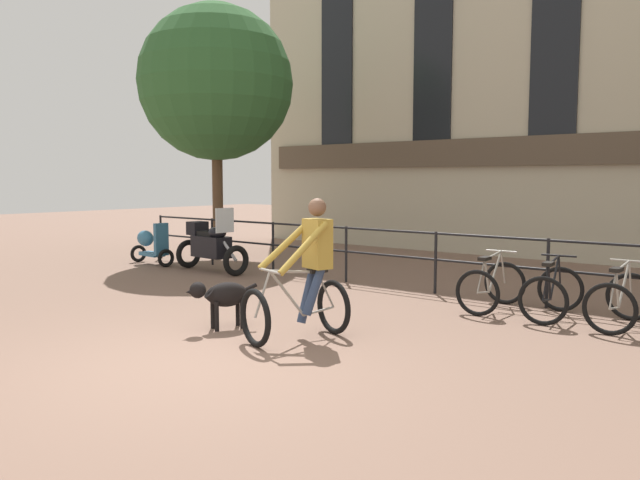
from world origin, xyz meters
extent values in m
plane|color=#7A5B4C|center=(0.00, 0.00, 0.00)|extent=(60.00, 60.00, 0.00)
cylinder|color=black|center=(-7.50, 5.20, 0.53)|extent=(0.05, 0.05, 1.05)
cylinder|color=black|center=(-5.62, 5.20, 0.53)|extent=(0.05, 0.05, 1.05)
cylinder|color=black|center=(-3.75, 5.20, 0.53)|extent=(0.05, 0.05, 1.05)
cylinder|color=black|center=(-1.88, 5.20, 0.53)|extent=(0.05, 0.05, 1.05)
cylinder|color=black|center=(0.00, 5.20, 0.53)|extent=(0.05, 0.05, 1.05)
cylinder|color=black|center=(1.88, 5.20, 0.53)|extent=(0.05, 0.05, 1.05)
cylinder|color=black|center=(0.00, 5.20, 1.02)|extent=(15.00, 0.04, 0.04)
cylinder|color=black|center=(0.00, 5.20, 0.58)|extent=(15.00, 0.04, 0.04)
cube|color=#BCB299|center=(0.00, 11.00, 5.38)|extent=(18.00, 0.60, 10.76)
cube|color=brown|center=(0.00, 10.64, 2.60)|extent=(17.10, 0.12, 0.70)
cube|color=black|center=(-6.30, 10.67, 5.92)|extent=(1.10, 0.06, 6.03)
cube|color=black|center=(-3.15, 10.67, 5.92)|extent=(1.10, 0.06, 6.03)
cube|color=black|center=(0.00, 10.67, 5.92)|extent=(1.10, 0.06, 6.03)
torus|color=black|center=(0.03, 0.89, 0.34)|extent=(0.67, 0.27, 0.68)
torus|color=black|center=(0.35, 1.94, 0.34)|extent=(0.67, 0.27, 0.68)
cylinder|color=#9E998E|center=(0.16, 1.30, 0.58)|extent=(0.18, 0.48, 0.60)
cylinder|color=#9E998E|center=(0.25, 1.61, 0.54)|extent=(0.10, 0.23, 0.52)
cylinder|color=#9E998E|center=(0.18, 1.39, 0.83)|extent=(0.23, 0.64, 0.10)
cylinder|color=#9E998E|center=(0.29, 1.73, 0.31)|extent=(0.16, 0.43, 0.08)
cylinder|color=#9E998E|center=(0.32, 1.83, 0.57)|extent=(0.10, 0.26, 0.47)
cylinder|color=#9E998E|center=(0.06, 0.98, 0.60)|extent=(0.09, 0.22, 0.54)
cylinder|color=#9E998E|center=(0.09, 1.08, 0.87)|extent=(0.47, 0.17, 0.03)
cube|color=black|center=(0.28, 1.71, 0.82)|extent=(0.19, 0.26, 0.05)
cube|color=#AD8933|center=(0.28, 1.71, 1.15)|extent=(0.41, 0.32, 0.60)
sphere|color=brown|center=(0.28, 1.71, 1.59)|extent=(0.22, 0.22, 0.22)
cylinder|color=#AD8933|center=(-0.02, 1.46, 1.14)|extent=(0.34, 0.69, 0.60)
cylinder|color=#AD8933|center=(0.39, 1.33, 1.14)|extent=(0.23, 0.71, 0.60)
cylinder|color=navy|center=(0.19, 1.64, 0.52)|extent=(0.17, 0.32, 0.69)
cylinder|color=navy|center=(0.32, 1.59, 0.58)|extent=(0.22, 0.32, 0.58)
ellipsoid|color=black|center=(-0.89, 1.30, 0.45)|extent=(0.47, 0.60, 0.32)
cylinder|color=black|center=(-0.98, 1.11, 0.47)|extent=(0.23, 0.23, 0.18)
sphere|color=black|center=(-1.05, 0.95, 0.53)|extent=(0.21, 0.21, 0.21)
cone|color=black|center=(-1.08, 0.86, 0.52)|extent=(0.16, 0.16, 0.11)
cylinder|color=black|center=(-0.76, 1.59, 0.51)|extent=(0.13, 0.19, 0.12)
cylinder|color=black|center=(-1.04, 1.18, 0.19)|extent=(0.06, 0.06, 0.38)
cylinder|color=black|center=(-0.88, 1.11, 0.19)|extent=(0.06, 0.06, 0.38)
cylinder|color=black|center=(-0.90, 1.49, 0.19)|extent=(0.06, 0.06, 0.38)
cylinder|color=black|center=(-0.74, 1.42, 0.19)|extent=(0.06, 0.06, 0.38)
torus|color=black|center=(-4.00, 4.39, 0.31)|extent=(0.17, 0.63, 0.62)
torus|color=black|center=(-5.64, 4.53, 0.31)|extent=(0.17, 0.63, 0.62)
cube|color=black|center=(-4.82, 4.46, 0.53)|extent=(0.93, 0.47, 0.44)
ellipsoid|color=black|center=(-4.62, 4.45, 0.83)|extent=(0.51, 0.36, 0.24)
cube|color=black|center=(-4.93, 4.47, 0.80)|extent=(0.58, 0.35, 0.10)
cylinder|color=#B2B2B7|center=(-4.21, 4.41, 0.49)|extent=(0.46, 0.10, 0.41)
cube|color=silver|center=(-4.35, 4.42, 1.10)|extent=(0.07, 0.44, 0.50)
cube|color=black|center=(-5.29, 4.50, 0.89)|extent=(0.35, 0.39, 0.28)
torus|color=black|center=(1.27, 5.07, 0.33)|extent=(0.66, 0.08, 0.66)
torus|color=black|center=(1.31, 4.03, 0.33)|extent=(0.66, 0.08, 0.66)
cylinder|color=#9E998E|center=(1.28, 4.67, 0.56)|extent=(0.05, 0.47, 0.58)
cylinder|color=#9E998E|center=(1.29, 4.35, 0.53)|extent=(0.04, 0.22, 0.51)
cylinder|color=#9E998E|center=(1.29, 4.57, 0.81)|extent=(0.05, 0.63, 0.10)
cylinder|color=#9E998E|center=(1.30, 4.24, 0.31)|extent=(0.04, 0.42, 0.07)
cylinder|color=#9E998E|center=(1.30, 4.14, 0.55)|extent=(0.03, 0.25, 0.46)
cylinder|color=#9E998E|center=(1.27, 4.98, 0.59)|extent=(0.03, 0.21, 0.52)
cylinder|color=#9E998E|center=(1.28, 4.89, 0.84)|extent=(0.48, 0.04, 0.03)
cube|color=black|center=(1.30, 4.26, 0.80)|extent=(0.13, 0.24, 0.05)
torus|color=black|center=(2.11, 5.07, 0.33)|extent=(0.66, 0.13, 0.66)
torus|color=black|center=(2.23, 4.03, 0.33)|extent=(0.66, 0.13, 0.66)
cylinder|color=black|center=(2.16, 4.66, 0.56)|extent=(0.08, 0.47, 0.58)
cylinder|color=black|center=(2.19, 4.35, 0.53)|extent=(0.06, 0.22, 0.51)
cylinder|color=black|center=(2.17, 4.57, 0.81)|extent=(0.10, 0.63, 0.10)
cylinder|color=black|center=(2.20, 4.24, 0.31)|extent=(0.07, 0.42, 0.07)
cylinder|color=black|center=(2.21, 4.14, 0.55)|extent=(0.05, 0.25, 0.46)
cylinder|color=black|center=(2.12, 4.98, 0.59)|extent=(0.05, 0.21, 0.52)
cylinder|color=black|center=(2.13, 4.88, 0.84)|extent=(0.48, 0.08, 0.03)
cube|color=black|center=(2.20, 4.26, 0.80)|extent=(0.15, 0.25, 0.05)
torus|color=black|center=(3.06, 5.07, 0.33)|extent=(0.66, 0.07, 0.66)
torus|color=black|center=(3.05, 4.03, 0.33)|extent=(0.66, 0.07, 0.66)
cylinder|color=#9E998E|center=(3.05, 4.67, 0.56)|extent=(0.04, 0.47, 0.58)
cylinder|color=#9E998E|center=(3.05, 4.35, 0.53)|extent=(0.03, 0.22, 0.51)
cylinder|color=#9E998E|center=(3.05, 4.57, 0.81)|extent=(0.04, 0.63, 0.10)
cylinder|color=#9E998E|center=(3.05, 4.24, 0.31)|extent=(0.03, 0.42, 0.07)
cylinder|color=#9E998E|center=(3.05, 4.14, 0.55)|extent=(0.02, 0.25, 0.46)
cylinder|color=#9E998E|center=(3.06, 4.98, 0.59)|extent=(0.03, 0.21, 0.52)
cylinder|color=#9E998E|center=(3.06, 4.89, 0.84)|extent=(0.48, 0.03, 0.03)
cube|color=black|center=(3.05, 4.26, 0.80)|extent=(0.12, 0.24, 0.05)
torus|color=black|center=(-6.13, 4.30, 0.20)|extent=(0.12, 0.41, 0.40)
torus|color=black|center=(-7.32, 4.42, 0.20)|extent=(0.12, 0.41, 0.40)
cube|color=teal|center=(-6.72, 4.36, 0.24)|extent=(0.70, 0.35, 0.08)
cube|color=teal|center=(-6.31, 4.32, 0.60)|extent=(0.13, 0.33, 0.72)
ellipsoid|color=teal|center=(-6.99, 4.39, 0.58)|extent=(0.55, 0.35, 0.36)
cylinder|color=brown|center=(-6.63, 6.28, 1.61)|extent=(0.26, 0.26, 3.22)
sphere|color=#2D5B2D|center=(-6.63, 6.28, 4.25)|extent=(3.75, 3.75, 3.75)
camera|label=1|loc=(5.03, -4.10, 1.93)|focal=35.00mm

